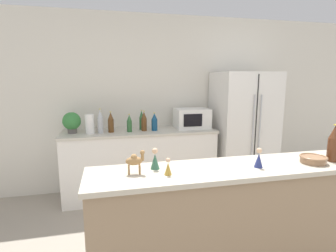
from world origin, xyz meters
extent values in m
cube|color=silver|center=(0.00, 2.73, 1.27)|extent=(8.00, 0.06, 2.55)
cube|color=white|center=(-0.45, 2.40, 0.45)|extent=(2.06, 0.60, 0.90)
cube|color=beige|center=(-0.45, 2.40, 0.92)|extent=(2.09, 0.63, 0.03)
cube|color=silver|center=(1.09, 2.34, 0.87)|extent=(0.85, 0.69, 1.73)
cube|color=black|center=(1.09, 1.99, 0.87)|extent=(0.01, 0.01, 1.66)
cylinder|color=#B2B5BA|center=(1.04, 1.97, 0.95)|extent=(0.02, 0.02, 0.95)
cylinder|color=#B2B5BA|center=(1.14, 1.97, 0.95)|extent=(0.02, 0.02, 0.95)
cube|color=#8C7256|center=(0.00, 0.54, 0.48)|extent=(2.06, 0.43, 0.96)
cube|color=#B7AD99|center=(0.00, 0.54, 0.98)|extent=(2.10, 0.47, 0.03)
cylinder|color=#595451|center=(-1.33, 2.41, 0.97)|extent=(0.12, 0.12, 0.07)
sphere|color=#387F3D|center=(-1.33, 2.41, 1.09)|extent=(0.23, 0.23, 0.23)
cylinder|color=white|center=(-1.11, 2.32, 1.06)|extent=(0.11, 0.11, 0.25)
cube|color=white|center=(0.31, 2.42, 1.07)|extent=(0.48, 0.36, 0.28)
cube|color=black|center=(0.27, 2.24, 1.07)|extent=(0.26, 0.01, 0.17)
cylinder|color=#2D6033|center=(-0.41, 2.45, 1.02)|extent=(0.06, 0.06, 0.17)
cone|color=#2D6033|center=(-0.41, 2.45, 1.15)|extent=(0.06, 0.06, 0.10)
cylinder|color=gold|center=(-0.41, 2.45, 1.21)|extent=(0.02, 0.02, 0.01)
cylinder|color=brown|center=(-0.84, 2.36, 1.02)|extent=(0.08, 0.08, 0.17)
cone|color=brown|center=(-0.84, 2.36, 1.15)|extent=(0.07, 0.07, 0.10)
cylinder|color=gold|center=(-0.84, 2.36, 1.21)|extent=(0.03, 0.03, 0.01)
cylinder|color=brown|center=(-0.40, 2.35, 1.02)|extent=(0.07, 0.07, 0.17)
cone|color=brown|center=(-0.40, 2.35, 1.15)|extent=(0.07, 0.07, 0.10)
cylinder|color=gold|center=(-0.40, 2.35, 1.20)|extent=(0.03, 0.03, 0.01)
cylinder|color=navy|center=(-0.25, 2.34, 1.01)|extent=(0.08, 0.08, 0.15)
cone|color=navy|center=(-0.25, 2.34, 1.13)|extent=(0.08, 0.08, 0.09)
cylinder|color=gold|center=(-0.25, 2.34, 1.18)|extent=(0.03, 0.03, 0.01)
cylinder|color=#2D6033|center=(-0.60, 2.32, 1.01)|extent=(0.07, 0.07, 0.15)
cone|color=#2D6033|center=(-0.60, 2.32, 1.13)|extent=(0.06, 0.06, 0.08)
cylinder|color=gold|center=(-0.60, 2.32, 1.17)|extent=(0.02, 0.02, 0.01)
cylinder|color=#B2B7BC|center=(-0.97, 2.33, 1.03)|extent=(0.07, 0.07, 0.20)
cone|color=#B2B7BC|center=(-0.97, 2.33, 1.19)|extent=(0.07, 0.07, 0.11)
cylinder|color=gold|center=(-0.97, 2.33, 1.25)|extent=(0.03, 0.03, 0.01)
cylinder|color=brown|center=(-0.97, 2.49, 1.02)|extent=(0.06, 0.06, 0.17)
cone|color=brown|center=(-0.97, 2.49, 1.15)|extent=(0.06, 0.06, 0.09)
cylinder|color=gold|center=(-0.97, 2.49, 1.20)|extent=(0.02, 0.02, 0.01)
cylinder|color=#562D19|center=(0.83, 0.48, 1.09)|extent=(0.09, 0.09, 0.18)
cone|color=#562D19|center=(0.83, 0.48, 1.23)|extent=(0.08, 0.08, 0.10)
cylinder|color=gold|center=(0.83, 0.48, 1.28)|extent=(0.03, 0.03, 0.01)
cylinder|color=#8C6647|center=(0.65, 0.48, 1.02)|extent=(0.18, 0.18, 0.05)
torus|color=#8C6647|center=(0.65, 0.48, 1.04)|extent=(0.20, 0.20, 0.02)
ellipsoid|color=olive|center=(-0.71, 0.55, 1.09)|extent=(0.12, 0.07, 0.06)
sphere|color=olive|center=(-0.71, 0.55, 1.11)|extent=(0.04, 0.04, 0.04)
cylinder|color=olive|center=(-0.65, 0.55, 1.12)|extent=(0.02, 0.02, 0.06)
sphere|color=olive|center=(-0.65, 0.55, 1.14)|extent=(0.03, 0.03, 0.03)
cylinder|color=olive|center=(-0.67, 0.56, 1.03)|extent=(0.01, 0.01, 0.06)
cylinder|color=olive|center=(-0.68, 0.53, 1.03)|extent=(0.01, 0.01, 0.06)
cylinder|color=olive|center=(-0.75, 0.57, 1.03)|extent=(0.01, 0.01, 0.06)
cylinder|color=olive|center=(-0.75, 0.53, 1.03)|extent=(0.01, 0.01, 0.06)
cone|color=navy|center=(0.18, 0.48, 1.05)|extent=(0.06, 0.06, 0.11)
sphere|color=tan|center=(0.18, 0.48, 1.12)|extent=(0.04, 0.04, 0.04)
cone|color=#B28933|center=(-0.49, 0.48, 1.04)|extent=(0.05, 0.05, 0.09)
sphere|color=tan|center=(-0.49, 0.48, 1.10)|extent=(0.03, 0.03, 0.03)
cone|color=#33664C|center=(-0.56, 0.62, 1.05)|extent=(0.07, 0.07, 0.11)
sphere|color=tan|center=(-0.56, 0.62, 1.13)|extent=(0.04, 0.04, 0.04)
camera|label=1|loc=(-0.87, -1.15, 1.63)|focal=28.00mm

